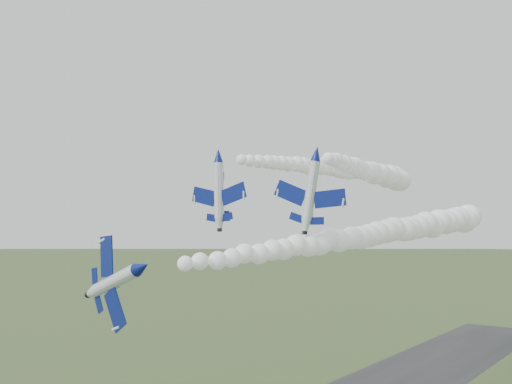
% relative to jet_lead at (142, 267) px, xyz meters
% --- Properties ---
extents(jet_lead, '(4.93, 13.14, 10.29)m').
position_rel_jet_lead_xyz_m(jet_lead, '(0.00, 0.00, 0.00)').
color(jet_lead, silver).
extents(smoke_trail_jet_lead, '(13.78, 71.03, 4.70)m').
position_rel_jet_lead_xyz_m(smoke_trail_jet_lead, '(7.03, 38.40, 3.10)').
color(smoke_trail_jet_lead, white).
extents(jet_pair_left, '(10.87, 13.11, 3.24)m').
position_rel_jet_lead_xyz_m(jet_pair_left, '(-12.18, 26.37, 15.66)').
color(jet_pair_left, silver).
extents(smoke_trail_jet_pair_left, '(5.66, 73.80, 4.97)m').
position_rel_jet_lead_xyz_m(smoke_trail_jet_pair_left, '(-13.49, 66.62, 17.12)').
color(smoke_trail_jet_pair_left, white).
extents(jet_pair_right, '(10.23, 12.13, 3.27)m').
position_rel_jet_lead_xyz_m(jet_pair_right, '(6.49, 25.21, 14.35)').
color(jet_pair_right, silver).
extents(smoke_trail_jet_pair_right, '(20.70, 68.65, 5.05)m').
position_rel_jet_lead_xyz_m(smoke_trail_jet_pair_right, '(-2.26, 61.74, 15.08)').
color(smoke_trail_jet_pair_right, white).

